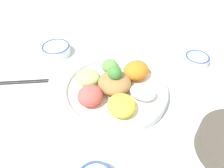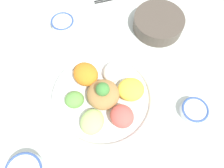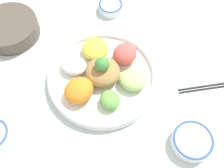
{
  "view_description": "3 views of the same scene",
  "coord_description": "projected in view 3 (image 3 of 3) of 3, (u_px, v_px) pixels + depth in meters",
  "views": [
    {
      "loc": [
        0.22,
        0.42,
        0.52
      ],
      "look_at": [
        0.01,
        0.03,
        0.1
      ],
      "focal_mm": 35.0,
      "sensor_mm": 36.0,
      "label": 1
    },
    {
      "loc": [
        0.22,
        -0.12,
        0.7
      ],
      "look_at": [
        -0.05,
        0.03,
        0.04
      ],
      "focal_mm": 35.0,
      "sensor_mm": 36.0,
      "label": 2
    },
    {
      "loc": [
        -0.22,
        -0.38,
        0.72
      ],
      "look_at": [
        -0.02,
        -0.06,
        0.03
      ],
      "focal_mm": 42.0,
      "sensor_mm": 36.0,
      "label": 3
    }
  ],
  "objects": [
    {
      "name": "salad_platter",
      "position": [
        103.0,
        75.0,
        0.81
      ],
      "size": [
        0.35,
        0.35,
        0.11
      ],
      "color": "white",
      "rests_on": "ground_plane"
    },
    {
      "name": "side_serving_bowl",
      "position": [
        10.0,
        28.0,
        0.9
      ],
      "size": [
        0.19,
        0.19,
        0.06
      ],
      "color": "#51473D",
      "rests_on": "ground_plane"
    },
    {
      "name": "chopsticks_pair_near",
      "position": [
        215.0,
        86.0,
        0.82
      ],
      "size": [
        0.22,
        0.11,
        0.01
      ],
      "rotation": [
        0.0,
        0.0,
        2.73
      ],
      "color": "black",
      "rests_on": "ground_plane"
    },
    {
      "name": "sauce_bowl_red",
      "position": [
        192.0,
        141.0,
        0.71
      ],
      "size": [
        0.11,
        0.11,
        0.04
      ],
      "color": "white",
      "rests_on": "ground_plane"
    },
    {
      "name": "sauce_bowl_dark",
      "position": [
        111.0,
        7.0,
        0.96
      ],
      "size": [
        0.09,
        0.09,
        0.03
      ],
      "color": "white",
      "rests_on": "ground_plane"
    },
    {
      "name": "ground_plane",
      "position": [
        107.0,
        72.0,
        0.85
      ],
      "size": [
        2.4,
        2.4,
        0.0
      ],
      "primitive_type": "plane",
      "color": "silver"
    }
  ]
}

